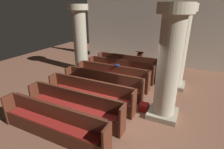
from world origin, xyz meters
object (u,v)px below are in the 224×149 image
Objects in this scene: pew_row_3 at (102,83)px; pillar_aisle_rear at (169,64)px; pew_row_4 at (90,93)px; pillar_aisle_side at (179,47)px; pew_row_1 at (121,69)px; lectern at (140,61)px; kneeler_box_red at (144,107)px; pillar_far_side at (80,38)px; pew_row_0 at (127,64)px; pew_row_6 at (52,122)px; hymn_book at (117,65)px; pew_row_2 at (112,75)px; pew_row_5 at (74,105)px.

pew_row_3 is 0.97× the size of pillar_aisle_rear.
pillar_aisle_side is (2.61, 3.09, 1.37)m from pew_row_4.
pew_row_1 is 3.23× the size of lectern.
pew_row_1 is 10.86× the size of kneeler_box_red.
pew_row_0 is at bearing 16.28° from pillar_far_side.
pew_row_4 is 1.00× the size of pew_row_6.
pew_row_3 is at bearing -90.00° from pew_row_0.
hymn_book is at bearing 146.19° from pillar_aisle_rear.
pillar_aisle_side reaches higher than pew_row_3.
pew_row_0 is 0.97× the size of pillar_far_side.
pew_row_0 is 3.04m from pillar_aisle_side.
pew_row_3 reaches higher than kneeler_box_red.
lectern reaches higher than pew_row_1.
pew_row_6 is 16.08× the size of hymn_book.
pillar_aisle_side and pillar_aisle_rear have the same top height.
hymn_book is at bearing 137.68° from kneeler_box_red.
pillar_aisle_side is at bearing 24.06° from pew_row_2.
pillar_aisle_side is 11.22× the size of kneeler_box_red.
pillar_far_side reaches higher than pew_row_1.
lectern is (0.42, 1.92, -0.06)m from pew_row_1.
kneeler_box_red is at bearing -42.32° from hymn_book.
pew_row_1 is at bearing -175.64° from pillar_aisle_side.
pew_row_0 is 1.00× the size of pew_row_1.
pillar_far_side reaches higher than kneeler_box_red.
pew_row_5 is at bearing -90.00° from pew_row_1.
pillar_aisle_side is (2.61, 1.16, 1.37)m from pew_row_2.
pew_row_4 is 1.00× the size of pew_row_5.
pillar_aisle_side is 3.13m from lectern.
kneeler_box_red is (1.51, -4.32, -0.32)m from lectern.
pew_row_4 is 2.98m from pillar_aisle_rear.
pillar_aisle_rear is 3.34× the size of lectern.
pew_row_0 and pew_row_5 have the same top height.
pillar_aisle_side reaches higher than hymn_book.
pew_row_6 is (0.00, -4.82, 0.00)m from pew_row_1.
pew_row_2 is 2.89m from pew_row_5.
kneeler_box_red is (1.78, -1.62, -0.84)m from hymn_book.
pew_row_3 is at bearing 169.41° from pillar_aisle_rear.
pew_row_5 is 16.08× the size of hymn_book.
pew_row_2 is at bearing 90.00° from pew_row_6.
pew_row_1 is 2.91m from pillar_far_side.
pillar_aisle_side is (2.61, 5.02, 1.37)m from pew_row_6.
pew_row_2 is at bearing -24.83° from pillar_far_side.
pew_row_0 is 4.82m from pew_row_5.
pew_row_2 reaches higher than kneeler_box_red.
pew_row_4 is 2.18m from hymn_book.
pew_row_3 is (0.00, -2.89, 0.00)m from pew_row_0.
pew_row_2 is at bearing 143.53° from kneeler_box_red.
pillar_aisle_rear is at bearing 28.96° from pew_row_5.
pew_row_1 is 3.86m from pew_row_5.
pillar_aisle_side reaches higher than pew_row_4.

